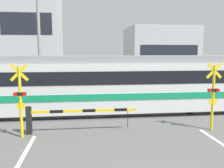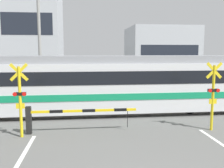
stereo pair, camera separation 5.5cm
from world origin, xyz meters
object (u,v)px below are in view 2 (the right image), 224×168
object	(u,v)px
crossing_signal_left	(20,97)
crossing_signal_right	(213,93)
crossing_barrier_far	(142,89)
commuter_train	(91,83)
pedestrian	(95,83)
crossing_barrier_near	(60,115)

from	to	relation	value
crossing_signal_left	crossing_signal_right	distance (m)	7.66
crossing_barrier_far	crossing_signal_left	world-z (taller)	crossing_signal_left
commuter_train	pedestrian	xyz separation A→B (m)	(0.40, 5.28, -0.65)
commuter_train	crossing_signal_right	bearing A→B (deg)	-35.20
crossing_signal_right	pedestrian	distance (m)	9.82
crossing_barrier_near	crossing_signal_right	bearing A→B (deg)	-3.25
commuter_train	crossing_signal_right	distance (m)	5.97
crossing_barrier_near	crossing_barrier_far	size ratio (longest dim) A/B	1.00
crossing_signal_left	crossing_signal_right	bearing A→B (deg)	0.00
commuter_train	crossing_signal_left	xyz separation A→B (m)	(-2.78, -3.44, -0.07)
crossing_signal_left	crossing_signal_right	xyz separation A→B (m)	(7.66, 0.00, 0.00)
crossing_barrier_far	crossing_signal_right	world-z (taller)	crossing_signal_right
crossing_signal_left	crossing_signal_right	size ratio (longest dim) A/B	1.00
crossing_signal_left	pedestrian	world-z (taller)	crossing_signal_left
commuter_train	pedestrian	distance (m)	5.33
commuter_train	pedestrian	world-z (taller)	commuter_train
crossing_barrier_far	pedestrian	xyz separation A→B (m)	(-3.07, 2.03, 0.25)
commuter_train	crossing_barrier_near	distance (m)	3.50
crossing_barrier_far	crossing_signal_left	bearing A→B (deg)	-133.03
crossing_signal_right	crossing_barrier_far	bearing A→B (deg)	101.89
crossing_barrier_near	crossing_barrier_far	distance (m)	7.97
commuter_train	crossing_signal_right	world-z (taller)	commuter_train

